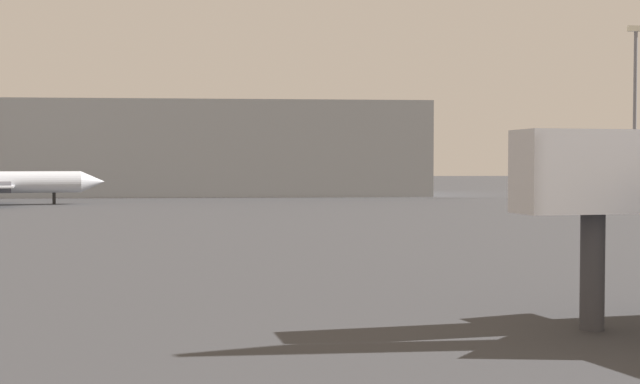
# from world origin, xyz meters

# --- Properties ---
(airplane_distant) EXTENTS (22.38, 17.02, 7.76)m
(airplane_distant) POSITION_xyz_m (-26.46, 84.65, 2.65)
(airplane_distant) COLOR silver
(airplane_distant) RESTS_ON ground_plane
(light_mast_right) EXTENTS (2.40, 0.50, 24.28)m
(light_mast_right) POSITION_xyz_m (56.39, 99.55, 13.45)
(light_mast_right) COLOR slate
(light_mast_right) RESTS_ON ground_plane
(terminal_building) EXTENTS (81.33, 22.57, 13.96)m
(terminal_building) POSITION_xyz_m (-12.26, 114.99, 6.98)
(terminal_building) COLOR #999EA3
(terminal_building) RESTS_ON ground_plane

